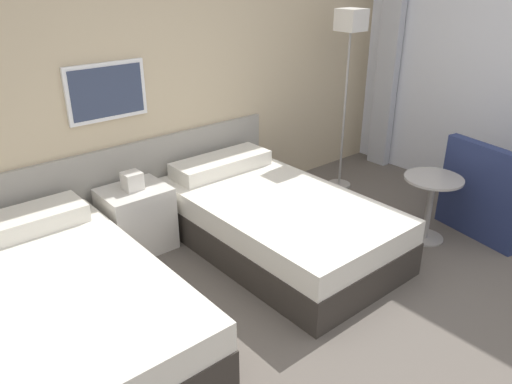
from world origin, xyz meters
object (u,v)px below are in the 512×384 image
(nightstand, at_px, (137,218))
(side_table, at_px, (431,196))
(floor_lamp, at_px, (350,42))
(armchair, at_px, (499,200))
(bed_near_door, at_px, (64,307))
(bed_near_window, at_px, (275,221))

(nightstand, relative_size, side_table, 1.19)
(nightstand, relative_size, floor_lamp, 0.38)
(floor_lamp, height_order, armchair, floor_lamp)
(floor_lamp, distance_m, armchair, 1.96)
(side_table, bearing_deg, bed_near_door, 165.53)
(bed_near_door, xyz_separation_m, floor_lamp, (3.11, 0.50, 1.23))
(nightstand, xyz_separation_m, floor_lamp, (2.24, -0.21, 1.20))
(nightstand, bearing_deg, side_table, -36.45)
(bed_near_door, bearing_deg, nightstand, 39.26)
(armchair, bearing_deg, side_table, 75.66)
(floor_lamp, bearing_deg, bed_near_window, -159.95)
(bed_near_window, relative_size, armchair, 2.23)
(bed_near_door, height_order, floor_lamp, floor_lamp)
(floor_lamp, relative_size, armchair, 2.02)
(floor_lamp, xyz_separation_m, side_table, (-0.30, -1.23, -1.07))
(bed_near_door, distance_m, floor_lamp, 3.39)
(bed_near_door, height_order, side_table, bed_near_door)
(bed_near_door, bearing_deg, floor_lamp, 9.15)
(bed_near_door, distance_m, armchair, 3.59)
(bed_near_window, height_order, nightstand, nightstand)
(bed_near_window, bearing_deg, floor_lamp, 20.05)
(armchair, bearing_deg, bed_near_window, 69.82)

